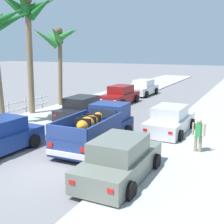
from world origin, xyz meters
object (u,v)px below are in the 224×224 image
car_left_near (120,160)px  palm_tree_left_fore (58,40)px  pickup_truck (98,129)px  car_left_far (170,121)px  car_right_near (143,88)px  car_right_mid (120,95)px  pedestrian (198,134)px  car_left_mid (82,109)px  palm_tree_left_back (28,16)px

car_left_near → palm_tree_left_fore: 14.99m
palm_tree_left_fore → pickup_truck: bearing=-44.4°
car_left_far → car_right_near: bearing=116.1°
car_left_far → palm_tree_left_fore: (-9.99, 3.82, 4.49)m
car_left_near → car_right_near: same height
car_left_near → car_right_mid: size_ratio=0.99×
palm_tree_left_fore → pedestrian: bearing=-28.4°
car_right_mid → car_left_far: (6.15, -7.03, 0.00)m
pedestrian → pickup_truck: bearing=-169.8°
car_left_near → car_right_mid: 14.78m
car_right_near → car_left_mid: size_ratio=1.01×
car_left_near → car_right_mid: same height
car_right_near → car_left_mid: 11.72m
car_right_mid → pedestrian: bearing=-50.0°
pedestrian → car_left_far: bearing=126.7°
car_left_mid → pedestrian: (7.93, -3.26, 0.20)m
car_right_near → palm_tree_left_fore: 10.41m
pickup_truck → palm_tree_left_fore: palm_tree_left_fore is taller
car_left_near → pickup_truck: bearing=130.3°
palm_tree_left_back → pedestrian: bearing=-14.6°
palm_tree_left_fore → palm_tree_left_back: size_ratio=0.77×
car_right_near → car_right_mid: bearing=-90.9°
palm_tree_left_fore → car_left_mid: bearing=-38.5°
car_left_mid → car_right_mid: bearing=91.6°
car_right_near → car_left_near: bearing=-72.2°
car_right_near → palm_tree_left_back: size_ratio=0.53×
car_left_near → palm_tree_left_back: palm_tree_left_back is taller
car_left_far → pedestrian: 3.28m
car_right_near → pedestrian: 16.99m
pickup_truck → car_left_mid: size_ratio=1.23×
car_right_near → palm_tree_left_fore: palm_tree_left_fore is taller
car_right_mid → palm_tree_left_fore: bearing=-140.2°
palm_tree_left_back → car_left_mid: bearing=2.5°
car_right_mid → palm_tree_left_back: (-3.77, -6.57, 5.93)m
car_left_far → pickup_truck: bearing=-126.8°
pedestrian → palm_tree_left_back: bearing=165.4°
pickup_truck → car_left_mid: pickup_truck is taller
car_right_mid → car_left_far: same height
pickup_truck → car_left_far: pickup_truck is taller
car_left_far → palm_tree_left_back: bearing=177.3°
car_right_near → palm_tree_left_back: bearing=-108.0°
palm_tree_left_back → car_right_mid: bearing=60.1°
car_right_near → car_left_far: 13.76m
car_right_mid → car_left_near: bearing=-65.6°
car_left_mid → palm_tree_left_fore: bearing=141.5°
palm_tree_left_fore → car_left_far: bearing=-20.9°
car_left_near → pedestrian: pedestrian is taller
car_left_near → car_left_mid: 9.23m
palm_tree_left_fore → car_right_near: bearing=65.2°
pedestrian → car_right_near: bearing=118.2°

